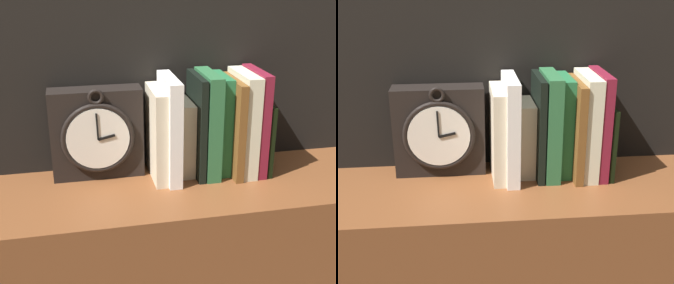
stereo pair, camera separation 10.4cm
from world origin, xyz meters
TOP-DOWN VIEW (x-y plane):
  - clock at (-0.15, 0.10)m, footprint 0.22×0.08m
  - book_slot0_cream at (-0.01, 0.07)m, footprint 0.03×0.15m
  - book_slot1_white at (0.02, 0.06)m, footprint 0.03×0.16m
  - book_slot2_cream at (0.05, 0.08)m, footprint 0.04×0.11m
  - book_slot3_black at (0.08, 0.07)m, footprint 0.02×0.14m
  - book_slot4_green at (0.11, 0.07)m, footprint 0.03×0.14m
  - book_slot5_green at (0.15, 0.08)m, footprint 0.03×0.12m
  - book_slot6_brown at (0.17, 0.06)m, footprint 0.02×0.16m
  - book_slot7_cream at (0.20, 0.06)m, footprint 0.04×0.15m
  - book_slot8_maroon at (0.23, 0.07)m, footprint 0.02×0.15m
  - book_slot9_black at (0.25, 0.07)m, footprint 0.01×0.15m

SIDE VIEW (x-z plane):
  - book_slot9_black at x=0.25m, z-range 0.71..0.89m
  - book_slot2_cream at x=0.05m, z-range 0.71..0.89m
  - clock at x=-0.15m, z-range 0.70..0.93m
  - book_slot0_cream at x=-0.01m, z-range 0.71..0.93m
  - book_slot6_brown at x=0.17m, z-range 0.71..0.94m
  - book_slot5_green at x=0.15m, z-range 0.71..0.95m
  - book_slot1_white at x=0.02m, z-range 0.71..0.96m
  - book_slot3_black at x=0.08m, z-range 0.71..0.96m
  - book_slot7_cream at x=0.20m, z-range 0.71..0.96m
  - book_slot4_green at x=0.11m, z-range 0.71..0.96m
  - book_slot8_maroon at x=0.23m, z-range 0.71..0.96m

